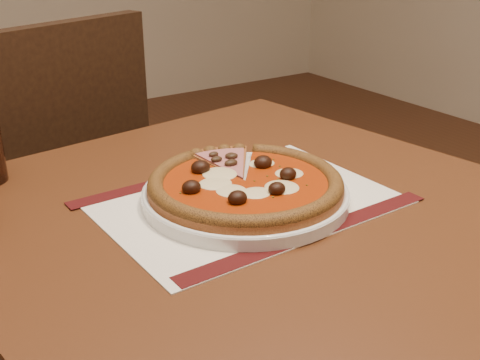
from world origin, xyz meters
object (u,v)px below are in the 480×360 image
plate (245,195)px  pizza (246,183)px  chair_far (46,191)px  table (247,263)px

plate → pizza: size_ratio=1.06×
chair_far → pizza: bearing=79.8°
chair_far → plate: (0.11, -0.68, 0.22)m
chair_far → plate: chair_far is taller
table → pizza: pizza is taller
table → pizza: (-0.00, 0.00, 0.13)m
pizza → table: bearing=-85.9°
plate → pizza: bearing=-102.7°
table → pizza: 0.13m
chair_far → pizza: chair_far is taller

